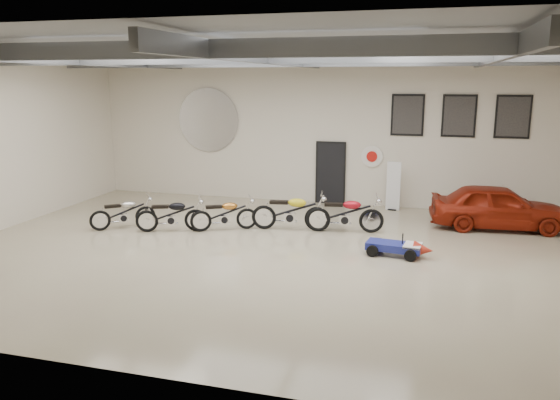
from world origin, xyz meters
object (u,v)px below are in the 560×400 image
(motorcycle_silver, at_px, (123,212))
(motorcycle_yellow, at_px, (290,211))
(motorcycle_red, at_px, (345,213))
(motorcycle_gold, at_px, (224,214))
(vintage_car, at_px, (498,207))
(motorcycle_black, at_px, (171,214))
(go_kart, at_px, (400,244))
(banner_stand, at_px, (394,185))

(motorcycle_silver, bearing_deg, motorcycle_yellow, -26.58)
(motorcycle_red, bearing_deg, motorcycle_yellow, 178.20)
(motorcycle_silver, distance_m, motorcycle_gold, 2.96)
(motorcycle_silver, bearing_deg, vintage_car, -24.39)
(vintage_car, bearing_deg, motorcycle_black, 102.71)
(motorcycle_silver, xyz_separation_m, go_kart, (7.89, -0.45, -0.18))
(motorcycle_gold, xyz_separation_m, motorcycle_yellow, (1.82, 0.53, 0.08))
(motorcycle_red, bearing_deg, motorcycle_gold, -176.93)
(banner_stand, height_order, motorcycle_black, banner_stand)
(motorcycle_silver, distance_m, vintage_car, 10.86)
(motorcycle_black, distance_m, motorcycle_red, 4.92)
(banner_stand, xyz_separation_m, motorcycle_gold, (-4.48, -3.82, -0.36))
(motorcycle_silver, bearing_deg, motorcycle_red, -27.99)
(go_kart, bearing_deg, motorcycle_red, 140.11)
(motorcycle_red, bearing_deg, vintage_car, 11.34)
(motorcycle_black, distance_m, go_kart, 6.42)
(motorcycle_red, bearing_deg, banner_stand, 60.73)
(motorcycle_silver, relative_size, motorcycle_red, 0.86)
(motorcycle_yellow, bearing_deg, go_kart, -34.48)
(motorcycle_silver, height_order, go_kart, motorcycle_silver)
(motorcycle_silver, height_order, motorcycle_yellow, motorcycle_yellow)
(banner_stand, height_order, motorcycle_yellow, banner_stand)
(motorcycle_yellow, height_order, vintage_car, vintage_car)
(banner_stand, bearing_deg, motorcycle_yellow, -120.11)
(motorcycle_yellow, bearing_deg, banner_stand, 42.78)
(motorcycle_silver, bearing_deg, motorcycle_black, -37.32)
(motorcycle_black, xyz_separation_m, go_kart, (6.39, -0.52, -0.21))
(motorcycle_gold, relative_size, motorcycle_red, 0.88)
(motorcycle_gold, height_order, vintage_car, vintage_car)
(go_kart, bearing_deg, vintage_car, 59.84)
(banner_stand, xyz_separation_m, motorcycle_yellow, (-2.66, -3.28, -0.28))
(motorcycle_black, distance_m, vintage_car, 9.40)
(go_kart, bearing_deg, motorcycle_black, -177.27)
(motorcycle_gold, bearing_deg, banner_stand, 12.23)
(banner_stand, xyz_separation_m, go_kart, (0.51, -4.85, -0.55))
(vintage_car, bearing_deg, banner_stand, 59.25)
(motorcycle_yellow, xyz_separation_m, vintage_car, (5.75, 1.78, 0.08))
(banner_stand, bearing_deg, vintage_car, -17.03)
(go_kart, relative_size, vintage_car, 0.43)
(motorcycle_red, height_order, go_kart, motorcycle_red)
(vintage_car, bearing_deg, motorcycle_silver, 100.66)
(banner_stand, xyz_separation_m, motorcycle_black, (-5.88, -4.33, -0.34))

